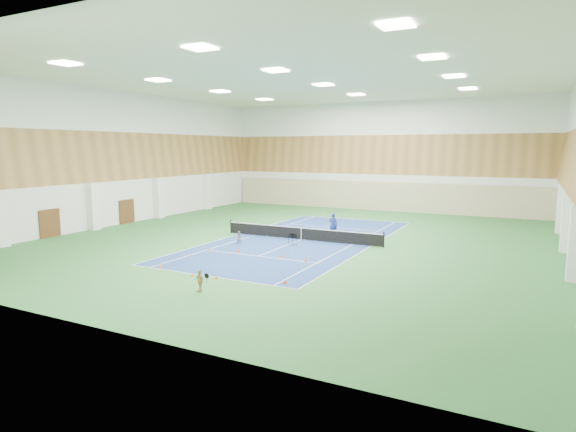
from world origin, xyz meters
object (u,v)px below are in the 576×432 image
at_px(child_court, 239,238).
at_px(ball_cart, 292,239).
at_px(tennis_net, 301,233).
at_px(child_apron, 200,281).
at_px(coach, 333,225).

xyz_separation_m(child_court, ball_cart, (3.49, 1.60, -0.09)).
xyz_separation_m(tennis_net, child_court, (-3.20, -3.70, -0.06)).
xyz_separation_m(tennis_net, child_apron, (1.39, -14.33, -0.01)).
bearing_deg(tennis_net, ball_cart, -82.06).
height_order(tennis_net, child_apron, tennis_net).
bearing_deg(coach, child_apron, 82.73).
bearing_deg(coach, ball_cart, 67.14).
relative_size(coach, child_apron, 1.72).
height_order(coach, child_apron, coach).
relative_size(coach, ball_cart, 2.33).
bearing_deg(child_court, ball_cart, -4.79).
distance_m(child_court, child_apron, 11.58).
xyz_separation_m(coach, child_apron, (-0.24, -16.76, -0.39)).
distance_m(coach, child_apron, 16.77).
bearing_deg(child_court, coach, 22.40).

